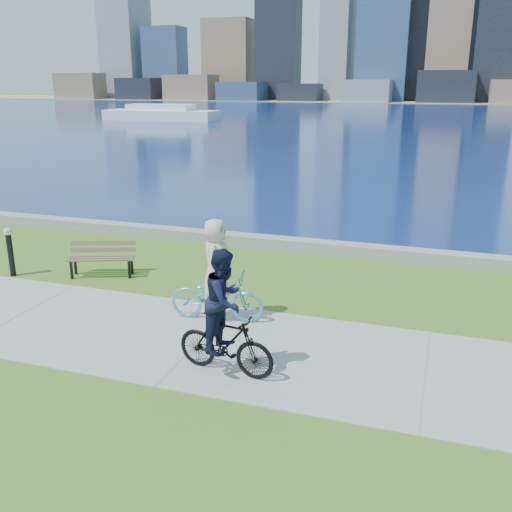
{
  "coord_description": "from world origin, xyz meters",
  "views": [
    {
      "loc": [
        4.05,
        -8.75,
        4.62
      ],
      "look_at": [
        0.4,
        2.03,
        1.1
      ],
      "focal_mm": 40.0,
      "sensor_mm": 36.0,
      "label": 1
    }
  ],
  "objects_px": {
    "park_bench": "(102,256)",
    "cyclist_man": "(225,322)",
    "bollard_lamp": "(10,248)",
    "cyclist_woman": "(216,283)"
  },
  "relations": [
    {
      "from": "bollard_lamp",
      "to": "cyclist_woman",
      "type": "bearing_deg",
      "value": -8.94
    },
    {
      "from": "park_bench",
      "to": "bollard_lamp",
      "type": "distance_m",
      "value": 2.23
    },
    {
      "from": "bollard_lamp",
      "to": "cyclist_woman",
      "type": "relative_size",
      "value": 0.59
    },
    {
      "from": "cyclist_woman",
      "to": "cyclist_man",
      "type": "distance_m",
      "value": 2.2
    },
    {
      "from": "cyclist_woman",
      "to": "park_bench",
      "type": "bearing_deg",
      "value": 58.01
    },
    {
      "from": "bollard_lamp",
      "to": "cyclist_woman",
      "type": "xyz_separation_m",
      "value": [
        5.81,
        -0.91,
        0.09
      ]
    },
    {
      "from": "park_bench",
      "to": "cyclist_man",
      "type": "xyz_separation_m",
      "value": [
        4.7,
        -3.64,
        0.41
      ]
    },
    {
      "from": "cyclist_woman",
      "to": "cyclist_man",
      "type": "bearing_deg",
      "value": -161.68
    },
    {
      "from": "bollard_lamp",
      "to": "cyclist_woman",
      "type": "distance_m",
      "value": 5.88
    },
    {
      "from": "park_bench",
      "to": "bollard_lamp",
      "type": "bearing_deg",
      "value": 179.05
    }
  ]
}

